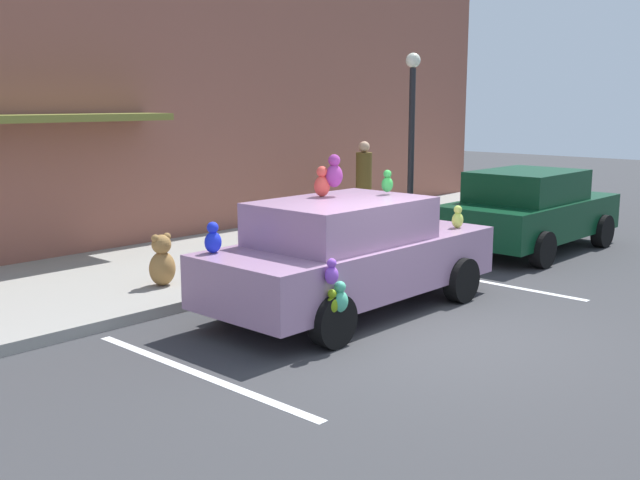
% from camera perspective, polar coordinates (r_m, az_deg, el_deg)
% --- Properties ---
extents(ground_plane, '(60.00, 60.00, 0.00)m').
position_cam_1_polar(ground_plane, '(9.33, 7.97, -7.20)').
color(ground_plane, '#38383A').
extents(sidewalk, '(24.00, 4.00, 0.15)m').
position_cam_1_polar(sidewalk, '(12.72, -10.83, -2.14)').
color(sidewalk, gray).
rests_on(sidewalk, ground).
extents(storefront_building, '(24.00, 1.25, 6.40)m').
position_cam_1_polar(storefront_building, '(14.21, -16.57, 11.59)').
color(storefront_building, brown).
rests_on(storefront_building, ground).
extents(parking_stripe_front, '(0.12, 3.60, 0.01)m').
position_cam_1_polar(parking_stripe_front, '(12.23, 11.97, -3.05)').
color(parking_stripe_front, silver).
rests_on(parking_stripe_front, ground).
extents(parking_stripe_rear, '(0.12, 3.60, 0.01)m').
position_cam_1_polar(parking_stripe_rear, '(8.11, -9.29, -9.99)').
color(parking_stripe_rear, silver).
rests_on(parking_stripe_rear, ground).
extents(plush_covered_car, '(4.43, 2.03, 2.12)m').
position_cam_1_polar(plush_covered_car, '(10.12, 2.27, -1.02)').
color(plush_covered_car, '#9F779B').
rests_on(plush_covered_car, ground).
extents(parked_sedan_behind, '(4.08, 2.00, 1.54)m').
position_cam_1_polar(parked_sedan_behind, '(14.76, 15.67, 2.21)').
color(parked_sedan_behind, '#0A381E').
rests_on(parked_sedan_behind, ground).
extents(teddy_bear_on_sidewalk, '(0.41, 0.34, 0.78)m').
position_cam_1_polar(teddy_bear_on_sidewalk, '(11.22, -11.92, -1.62)').
color(teddy_bear_on_sidewalk, '#9E723D').
rests_on(teddy_bear_on_sidewalk, sidewalk).
extents(street_lamp_post, '(0.28, 0.28, 3.57)m').
position_cam_1_polar(street_lamp_post, '(14.57, 6.99, 8.62)').
color(street_lamp_post, black).
rests_on(street_lamp_post, sidewalk).
extents(pedestrian_walking_past, '(0.36, 0.36, 1.79)m').
position_cam_1_polar(pedestrian_walking_past, '(16.99, 3.35, 4.29)').
color(pedestrian_walking_past, brown).
rests_on(pedestrian_walking_past, sidewalk).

